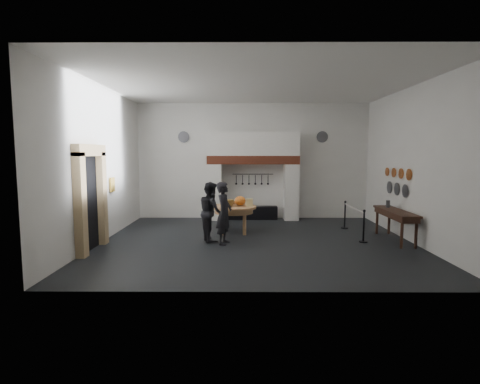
{
  "coord_description": "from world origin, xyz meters",
  "views": [
    {
      "loc": [
        -0.4,
        -10.74,
        2.58
      ],
      "look_at": [
        -0.48,
        1.0,
        1.35
      ],
      "focal_mm": 28.0,
      "sensor_mm": 36.0,
      "label": 1
    }
  ],
  "objects_px": {
    "work_table": "(234,207)",
    "visitor_far": "(211,211)",
    "side_table": "(396,211)",
    "visitor_near": "(224,213)",
    "barrier_post_near": "(364,227)",
    "iron_range": "(253,213)",
    "barrier_post_far": "(345,215)"
  },
  "relations": [
    {
      "from": "visitor_near",
      "to": "barrier_post_near",
      "type": "relative_size",
      "value": 1.97
    },
    {
      "from": "iron_range",
      "to": "visitor_near",
      "type": "bearing_deg",
      "value": -102.91
    },
    {
      "from": "visitor_far",
      "to": "barrier_post_near",
      "type": "xyz_separation_m",
      "value": [
        4.43,
        -0.17,
        -0.42
      ]
    },
    {
      "from": "visitor_far",
      "to": "side_table",
      "type": "distance_m",
      "value": 5.42
    },
    {
      "from": "visitor_far",
      "to": "barrier_post_near",
      "type": "distance_m",
      "value": 4.45
    },
    {
      "from": "iron_range",
      "to": "barrier_post_far",
      "type": "bearing_deg",
      "value": -30.03
    },
    {
      "from": "work_table",
      "to": "barrier_post_far",
      "type": "relative_size",
      "value": 1.61
    },
    {
      "from": "side_table",
      "to": "barrier_post_near",
      "type": "relative_size",
      "value": 2.44
    },
    {
      "from": "work_table",
      "to": "barrier_post_near",
      "type": "distance_m",
      "value": 4.02
    },
    {
      "from": "work_table",
      "to": "visitor_near",
      "type": "distance_m",
      "value": 1.53
    },
    {
      "from": "work_table",
      "to": "barrier_post_far",
      "type": "bearing_deg",
      "value": 10.76
    },
    {
      "from": "visitor_near",
      "to": "visitor_far",
      "type": "distance_m",
      "value": 0.57
    },
    {
      "from": "iron_range",
      "to": "visitor_near",
      "type": "xyz_separation_m",
      "value": [
        -0.92,
        -4.03,
        0.64
      ]
    },
    {
      "from": "side_table",
      "to": "barrier_post_far",
      "type": "xyz_separation_m",
      "value": [
        -0.99,
        1.77,
        -0.42
      ]
    },
    {
      "from": "work_table",
      "to": "visitor_far",
      "type": "bearing_deg",
      "value": -119.96
    },
    {
      "from": "iron_range",
      "to": "visitor_near",
      "type": "height_order",
      "value": "visitor_near"
    },
    {
      "from": "visitor_near",
      "to": "side_table",
      "type": "distance_m",
      "value": 5.04
    },
    {
      "from": "barrier_post_near",
      "to": "barrier_post_far",
      "type": "xyz_separation_m",
      "value": [
        0.0,
        2.0,
        0.0
      ]
    },
    {
      "from": "barrier_post_far",
      "to": "visitor_near",
      "type": "bearing_deg",
      "value": -151.02
    },
    {
      "from": "work_table",
      "to": "barrier_post_near",
      "type": "relative_size",
      "value": 1.61
    },
    {
      "from": "visitor_far",
      "to": "side_table",
      "type": "height_order",
      "value": "visitor_far"
    },
    {
      "from": "visitor_near",
      "to": "side_table",
      "type": "relative_size",
      "value": 0.81
    },
    {
      "from": "work_table",
      "to": "barrier_post_far",
      "type": "xyz_separation_m",
      "value": [
        3.79,
        0.72,
        -0.39
      ]
    },
    {
      "from": "iron_range",
      "to": "barrier_post_near",
      "type": "distance_m",
      "value": 4.91
    },
    {
      "from": "work_table",
      "to": "barrier_post_far",
      "type": "distance_m",
      "value": 3.88
    },
    {
      "from": "visitor_far",
      "to": "barrier_post_far",
      "type": "bearing_deg",
      "value": -85.5
    },
    {
      "from": "side_table",
      "to": "barrier_post_far",
      "type": "relative_size",
      "value": 2.44
    },
    {
      "from": "work_table",
      "to": "side_table",
      "type": "relative_size",
      "value": 0.66
    },
    {
      "from": "work_table",
      "to": "visitor_far",
      "type": "xyz_separation_m",
      "value": [
        -0.64,
        -1.11,
        0.03
      ]
    },
    {
      "from": "barrier_post_far",
      "to": "visitor_far",
      "type": "bearing_deg",
      "value": -157.53
    },
    {
      "from": "barrier_post_near",
      "to": "barrier_post_far",
      "type": "relative_size",
      "value": 1.0
    },
    {
      "from": "iron_range",
      "to": "visitor_far",
      "type": "relative_size",
      "value": 1.09
    }
  ]
}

